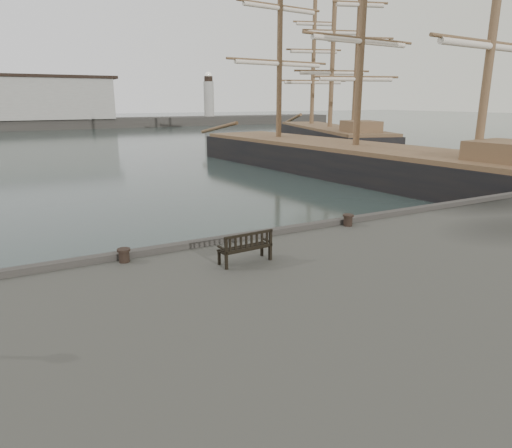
{
  "coord_description": "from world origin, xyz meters",
  "views": [
    {
      "loc": [
        -5.96,
        -12.5,
        5.82
      ],
      "look_at": [
        0.56,
        -0.5,
        2.1
      ],
      "focal_mm": 32.0,
      "sensor_mm": 36.0,
      "label": 1
    }
  ],
  "objects_px": {
    "bollard_left": "(124,255)",
    "tall_ship_main": "(354,167)",
    "bench": "(245,253)",
    "bollard_right": "(348,220)",
    "tall_ship_far": "(329,142)"
  },
  "relations": [
    {
      "from": "bench",
      "to": "tall_ship_main",
      "type": "xyz_separation_m",
      "value": [
        18.77,
        17.56,
        -1.14
      ]
    },
    {
      "from": "bollard_left",
      "to": "bollard_right",
      "type": "distance_m",
      "value": 7.75
    },
    {
      "from": "bench",
      "to": "bollard_right",
      "type": "relative_size",
      "value": 3.72
    },
    {
      "from": "bollard_right",
      "to": "tall_ship_main",
      "type": "distance_m",
      "value": 21.19
    },
    {
      "from": "tall_ship_main",
      "to": "bollard_left",
      "type": "bearing_deg",
      "value": -149.78
    },
    {
      "from": "bollard_right",
      "to": "tall_ship_main",
      "type": "relative_size",
      "value": 0.01
    },
    {
      "from": "tall_ship_main",
      "to": "tall_ship_far",
      "type": "relative_size",
      "value": 1.3
    },
    {
      "from": "bollard_left",
      "to": "tall_ship_main",
      "type": "distance_m",
      "value": 26.91
    },
    {
      "from": "bollard_right",
      "to": "tall_ship_far",
      "type": "relative_size",
      "value": 0.01
    },
    {
      "from": "bollard_right",
      "to": "tall_ship_far",
      "type": "distance_m",
      "value": 42.48
    },
    {
      "from": "tall_ship_far",
      "to": "tall_ship_main",
      "type": "bearing_deg",
      "value": -103.79
    },
    {
      "from": "bench",
      "to": "tall_ship_main",
      "type": "height_order",
      "value": "tall_ship_main"
    },
    {
      "from": "bench",
      "to": "tall_ship_far",
      "type": "xyz_separation_m",
      "value": [
        30.12,
        35.75,
        -1.05
      ]
    },
    {
      "from": "bench",
      "to": "bollard_left",
      "type": "relative_size",
      "value": 4.0
    },
    {
      "from": "bollard_left",
      "to": "tall_ship_main",
      "type": "relative_size",
      "value": 0.01
    }
  ]
}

